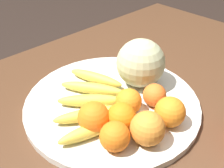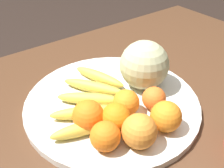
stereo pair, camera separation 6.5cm
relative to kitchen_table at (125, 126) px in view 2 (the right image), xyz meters
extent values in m
cube|color=#4C301E|center=(0.00, 0.00, 0.09)|extent=(1.38, 0.85, 0.04)
cube|color=#4C301E|center=(-0.61, -0.34, -0.30)|extent=(0.07, 0.07, 0.74)
cylinder|color=silver|center=(0.05, 0.01, 0.12)|extent=(0.45, 0.45, 0.02)
torus|color=navy|center=(0.05, 0.01, 0.12)|extent=(0.45, 0.45, 0.01)
sphere|color=#B2B789|center=(-0.05, 0.01, 0.19)|extent=(0.13, 0.13, 0.13)
sphere|color=#473819|center=(0.05, 0.04, 0.15)|extent=(0.02, 0.02, 0.02)
ellipsoid|color=gold|center=(0.03, -0.08, 0.15)|extent=(0.08, 0.16, 0.03)
ellipsoid|color=gold|center=(0.07, -0.05, 0.15)|extent=(0.12, 0.16, 0.03)
ellipsoid|color=gold|center=(0.11, -0.01, 0.15)|extent=(0.14, 0.13, 0.03)
ellipsoid|color=gold|center=(0.14, 0.03, 0.15)|extent=(0.16, 0.11, 0.03)
ellipsoid|color=gold|center=(0.17, 0.07, 0.15)|extent=(0.16, 0.07, 0.03)
sphere|color=orange|center=(0.02, 0.16, 0.16)|extent=(0.07, 0.07, 0.07)
sphere|color=orange|center=(0.16, 0.13, 0.16)|extent=(0.06, 0.06, 0.06)
sphere|color=orange|center=(0.06, 0.07, 0.16)|extent=(0.06, 0.06, 0.06)
sphere|color=orange|center=(0.11, 0.09, 0.16)|extent=(0.07, 0.07, 0.07)
sphere|color=orange|center=(-0.01, 0.09, 0.16)|extent=(0.06, 0.06, 0.06)
sphere|color=orange|center=(0.15, 0.05, 0.16)|extent=(0.07, 0.07, 0.07)
sphere|color=orange|center=(0.10, 0.16, 0.17)|extent=(0.07, 0.07, 0.07)
cube|color=white|center=(0.08, 0.05, 0.13)|extent=(0.10, 0.08, 0.00)
camera|label=1|loc=(0.42, 0.39, 0.55)|focal=42.00mm
camera|label=2|loc=(0.37, 0.43, 0.55)|focal=42.00mm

